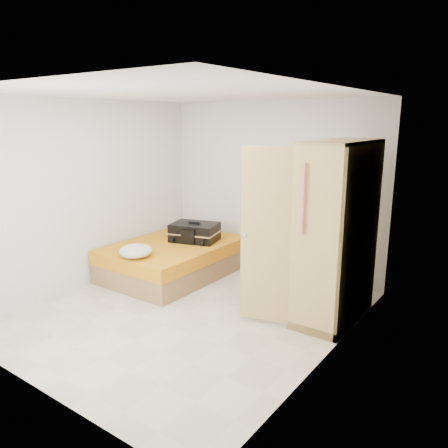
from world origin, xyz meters
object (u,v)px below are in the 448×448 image
Objects in this scene: suitcase at (195,232)px; person at (266,235)px; wardrobe at (331,237)px; bed at (174,259)px; round_cushion at (136,251)px.

person is at bearing -21.83° from suitcase.
bed is at bearing 178.85° from wardrobe.
round_cushion is at bearing -86.32° from bed.
round_cushion is at bearing 106.19° from person.
suitcase reaches higher than bed.
round_cushion is at bearing -162.80° from wardrobe.
wardrobe is at bearing -118.59° from person.
person is at bearing 33.19° from round_cushion.
bed is at bearing -136.63° from suitcase.
suitcase is at bearing 59.10° from bed.
round_cushion reaches higher than bed.
suitcase is (0.18, 0.29, 0.38)m from bed.
person is at bearing 168.41° from wardrobe.
person is 2.03× the size of suitcase.
round_cushion is (0.05, -0.81, 0.33)m from bed.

